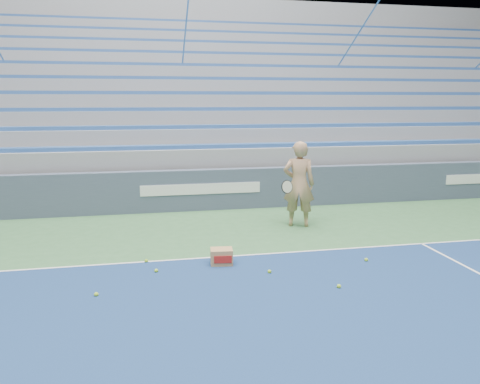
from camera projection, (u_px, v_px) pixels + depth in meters
name	position (u px, v px, depth m)	size (l,w,h in m)	color
sponsor_barrier	(201.00, 190.00, 12.61)	(30.00, 0.32, 1.10)	#3E495F
bleachers	(182.00, 115.00, 17.76)	(31.00, 9.15, 7.30)	gray
tennis_player	(299.00, 184.00, 10.89)	(1.03, 0.97, 2.01)	tan
ball_box	(222.00, 257.00, 8.44)	(0.42, 0.34, 0.30)	#A67F50
tennis_ball_0	(269.00, 272.00, 8.02)	(0.07, 0.07, 0.07)	#A6D72C
tennis_ball_1	(212.00, 255.00, 8.90)	(0.07, 0.07, 0.07)	#A6D72C
tennis_ball_2	(146.00, 261.00, 8.56)	(0.07, 0.07, 0.07)	#A6D72C
tennis_ball_3	(96.00, 294.00, 7.08)	(0.07, 0.07, 0.07)	#A6D72C
tennis_ball_4	(366.00, 260.00, 8.61)	(0.07, 0.07, 0.07)	#A6D72C
tennis_ball_5	(339.00, 286.00, 7.39)	(0.07, 0.07, 0.07)	#A6D72C
tennis_ball_6	(156.00, 271.00, 8.06)	(0.07, 0.07, 0.07)	#A6D72C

